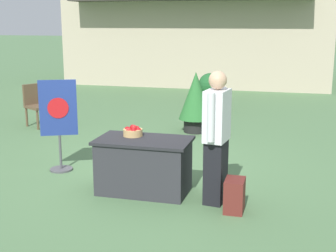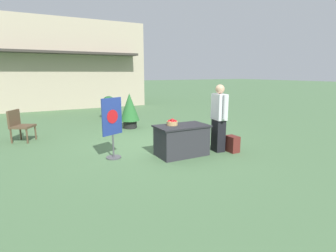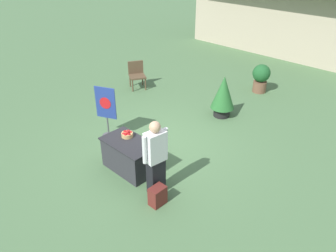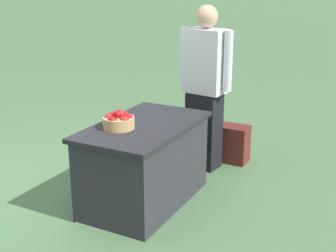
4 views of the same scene
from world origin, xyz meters
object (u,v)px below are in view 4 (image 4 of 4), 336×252
at_px(display_table, 144,163).
at_px(backpack, 233,144).
at_px(apple_basket, 119,121).
at_px(person_visitor, 205,88).

height_order(display_table, backpack, display_table).
bearing_deg(apple_basket, backpack, -18.68).
relative_size(apple_basket, backpack, 0.65).
height_order(display_table, person_visitor, person_visitor).
distance_m(display_table, person_visitor, 1.16).
bearing_deg(display_table, backpack, -16.22).
bearing_deg(backpack, display_table, 163.78).
bearing_deg(display_table, apple_basket, 147.03).
bearing_deg(backpack, apple_basket, 161.32).
bearing_deg(backpack, person_visitor, 139.85).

